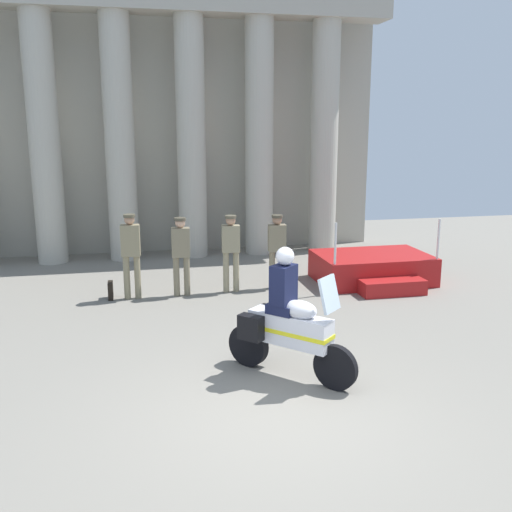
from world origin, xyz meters
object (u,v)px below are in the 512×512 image
at_px(officer_in_row_0, 131,249).
at_px(officer_in_row_2, 231,247).
at_px(briefcase_on_ground, 111,290).
at_px(motorcycle_with_rider, 286,323).
at_px(reviewing_stand, 373,269).
at_px(officer_in_row_3, 277,245).
at_px(officer_in_row_1, 181,250).

relative_size(officer_in_row_0, officer_in_row_2, 1.06).
bearing_deg(briefcase_on_ground, motorcycle_with_rider, -59.84).
height_order(officer_in_row_0, briefcase_on_ground, officer_in_row_0).
bearing_deg(briefcase_on_ground, officer_in_row_0, -9.99).
bearing_deg(officer_in_row_2, reviewing_stand, -173.23).
height_order(officer_in_row_2, briefcase_on_ground, officer_in_row_2).
distance_m(officer_in_row_3, motorcycle_with_rider, 4.63).
bearing_deg(motorcycle_with_rider, officer_in_row_1, 150.91).
xyz_separation_m(reviewing_stand, briefcase_on_ground, (-5.89, -0.07, -0.13)).
xyz_separation_m(officer_in_row_3, briefcase_on_ground, (-3.59, -0.07, -0.79)).
relative_size(officer_in_row_1, briefcase_on_ground, 4.66).
xyz_separation_m(officer_in_row_0, officer_in_row_2, (2.10, 0.06, -0.06)).
xyz_separation_m(officer_in_row_0, officer_in_row_3, (3.14, 0.15, -0.08)).
bearing_deg(officer_in_row_3, officer_in_row_1, 9.19).
bearing_deg(officer_in_row_3, motorcycle_with_rider, 82.53).
height_order(reviewing_stand, motorcycle_with_rider, motorcycle_with_rider).
height_order(officer_in_row_1, motorcycle_with_rider, motorcycle_with_rider).
xyz_separation_m(officer_in_row_1, officer_in_row_3, (2.11, 0.15, -0.02)).
distance_m(motorcycle_with_rider, briefcase_on_ground, 5.18).
relative_size(officer_in_row_0, motorcycle_with_rider, 0.94).
bearing_deg(officer_in_row_0, officer_in_row_1, -174.55).
distance_m(officer_in_row_2, motorcycle_with_rider, 4.43).
bearing_deg(reviewing_stand, officer_in_row_3, 180.00).
xyz_separation_m(officer_in_row_1, motorcycle_with_rider, (1.10, -4.37, -0.19)).
bearing_deg(reviewing_stand, officer_in_row_2, -178.38).
bearing_deg(briefcase_on_ground, officer_in_row_3, 1.19).
bearing_deg(reviewing_stand, briefcase_on_ground, -179.28).
bearing_deg(officer_in_row_0, officer_in_row_3, -172.03).
bearing_deg(briefcase_on_ground, reviewing_stand, 0.72).
xyz_separation_m(reviewing_stand, officer_in_row_2, (-3.34, -0.09, 0.68)).
height_order(officer_in_row_3, motorcycle_with_rider, motorcycle_with_rider).
height_order(officer_in_row_1, officer_in_row_2, officer_in_row_2).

